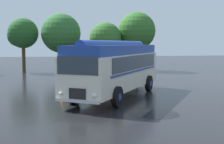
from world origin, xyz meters
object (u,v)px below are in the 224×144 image
vintage_bus (116,66)px  car_mid_left (98,68)px  traffic_cone (63,97)px  car_mid_right (123,67)px  car_near_left (69,68)px

vintage_bus → car_mid_left: (0.47, 12.00, -1.05)m
traffic_cone → vintage_bus: bearing=20.0°
car_mid_right → traffic_cone: car_mid_right is taller
vintage_bus → car_mid_left: vintage_bus is taller
car_near_left → car_mid_right: 5.60m
car_near_left → traffic_cone: (-0.81, -13.95, -0.57)m
car_mid_left → car_mid_right: same height
vintage_bus → car_near_left: 13.03m
vintage_bus → traffic_cone: vintage_bus is taller
car_mid_right → vintage_bus: bearing=-104.1°
car_near_left → car_mid_right: bearing=-4.8°
car_near_left → car_mid_left: 3.05m
car_mid_left → traffic_cone: bearing=-106.0°
car_mid_left → traffic_cone: size_ratio=7.92×
car_mid_right → traffic_cone: size_ratio=7.97×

